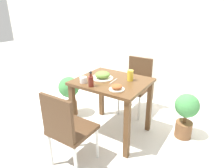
% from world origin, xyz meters
% --- Properties ---
extents(ground_plane, '(16.00, 16.00, 0.00)m').
position_xyz_m(ground_plane, '(0.00, 0.00, 0.00)').
color(ground_plane, silver).
extents(wall_back, '(8.00, 0.05, 2.60)m').
position_xyz_m(wall_back, '(0.00, 1.29, 1.30)').
color(wall_back, white).
rests_on(wall_back, ground_plane).
extents(dining_table, '(0.89, 0.74, 0.77)m').
position_xyz_m(dining_table, '(0.00, 0.00, 0.64)').
color(dining_table, brown).
rests_on(dining_table, ground_plane).
extents(chair_near, '(0.42, 0.42, 0.88)m').
position_xyz_m(chair_near, '(-0.06, -0.77, 0.50)').
color(chair_near, '#4C331E').
rests_on(chair_near, ground_plane).
extents(chair_far, '(0.42, 0.42, 0.88)m').
position_xyz_m(chair_far, '(0.00, 0.74, 0.50)').
color(chair_far, '#4C331E').
rests_on(chair_far, ground_plane).
extents(food_plate, '(0.27, 0.27, 0.09)m').
position_xyz_m(food_plate, '(-0.14, -0.01, 0.82)').
color(food_plate, beige).
rests_on(food_plate, dining_table).
extents(side_plate, '(0.18, 0.18, 0.06)m').
position_xyz_m(side_plate, '(0.20, -0.22, 0.80)').
color(side_plate, beige).
rests_on(side_plate, dining_table).
extents(drink_cup, '(0.09, 0.09, 0.07)m').
position_xyz_m(drink_cup, '(-0.25, -0.25, 0.81)').
color(drink_cup, white).
rests_on(drink_cup, dining_table).
extents(juice_glass, '(0.08, 0.08, 0.14)m').
position_xyz_m(juice_glass, '(0.20, 0.12, 0.84)').
color(juice_glass, gold).
rests_on(juice_glass, dining_table).
extents(sauce_bottle, '(0.06, 0.06, 0.19)m').
position_xyz_m(sauce_bottle, '(-0.10, -0.30, 0.84)').
color(sauce_bottle, maroon).
rests_on(sauce_bottle, dining_table).
extents(fork_utensil, '(0.02, 0.19, 0.00)m').
position_xyz_m(fork_utensil, '(-0.30, -0.01, 0.78)').
color(fork_utensil, silver).
rests_on(fork_utensil, dining_table).
extents(spoon_utensil, '(0.02, 0.19, 0.00)m').
position_xyz_m(spoon_utensil, '(0.03, -0.01, 0.78)').
color(spoon_utensil, silver).
rests_on(spoon_utensil, dining_table).
extents(potted_plant_left, '(0.32, 0.32, 0.64)m').
position_xyz_m(potted_plant_left, '(-0.82, 0.06, 0.39)').
color(potted_plant_left, brown).
rests_on(potted_plant_left, ground_plane).
extents(potted_plant_right, '(0.31, 0.31, 0.62)m').
position_xyz_m(potted_plant_right, '(0.86, 0.43, 0.37)').
color(potted_plant_right, brown).
rests_on(potted_plant_right, ground_plane).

